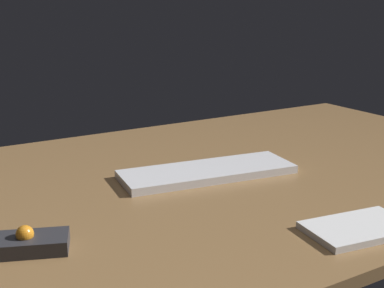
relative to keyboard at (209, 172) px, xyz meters
The scene contains 4 objects.
desk 3.80cm from the keyboard, ahead, with size 140.00×84.00×2.00cm, color olive.
keyboard is the anchor object (origin of this frame).
media_remote 42.66cm from the keyboard, 162.50° to the right, with size 17.63×11.24×3.75cm.
notepad 33.14cm from the keyboard, 80.55° to the right, with size 15.73×9.41×1.06cm, color white.
Camera 1 is at (-55.79, -81.67, 35.21)cm, focal length 49.17 mm.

